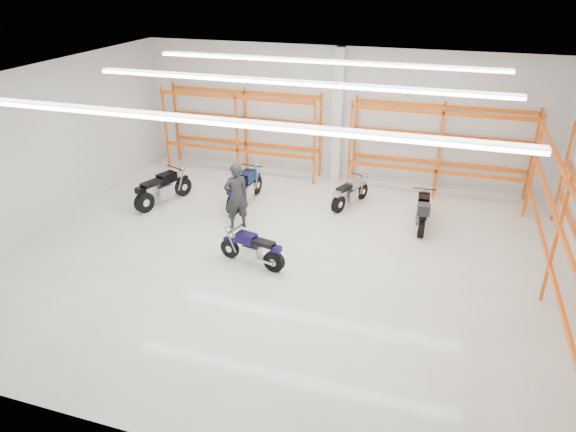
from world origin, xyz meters
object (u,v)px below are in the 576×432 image
(motorcycle_back_b, at_px, (244,189))
(motorcycle_back_c, at_px, (349,194))
(standing_man, at_px, (236,196))
(motorcycle_main, at_px, (254,250))
(motorcycle_back_a, at_px, (161,190))
(motorcycle_back_d, at_px, (422,212))
(structural_column, at_px, (338,116))

(motorcycle_back_b, xyz_separation_m, motorcycle_back_c, (3.17, 0.88, -0.09))
(standing_man, bearing_deg, motorcycle_main, 83.43)
(motorcycle_main, relative_size, motorcycle_back_a, 0.87)
(motorcycle_back_a, xyz_separation_m, motorcycle_back_d, (7.92, 0.81, 0.00))
(motorcycle_main, bearing_deg, motorcycle_back_c, 69.63)
(motorcycle_back_b, xyz_separation_m, structural_column, (2.25, 3.05, 1.73))
(motorcycle_back_b, relative_size, motorcycle_back_c, 1.29)
(motorcycle_back_c, relative_size, structural_column, 0.39)
(motorcycle_main, bearing_deg, motorcycle_back_d, 40.95)
(motorcycle_back_b, bearing_deg, structural_column, 53.61)
(motorcycle_back_b, relative_size, structural_column, 0.50)
(motorcycle_back_d, height_order, standing_man, standing_man)
(motorcycle_back_a, bearing_deg, motorcycle_main, -31.80)
(motorcycle_back_b, height_order, motorcycle_back_c, motorcycle_back_b)
(motorcycle_back_a, xyz_separation_m, structural_column, (4.71, 3.83, 1.74))
(motorcycle_main, relative_size, structural_column, 0.41)
(motorcycle_back_b, bearing_deg, standing_man, -75.26)
(motorcycle_back_c, bearing_deg, motorcycle_main, -110.37)
(motorcycle_back_c, bearing_deg, motorcycle_back_b, -164.53)
(motorcycle_back_c, distance_m, standing_man, 3.70)
(motorcycle_main, distance_m, motorcycle_back_d, 5.09)
(motorcycle_back_c, xyz_separation_m, standing_man, (-2.77, -2.39, 0.55))
(motorcycle_main, xyz_separation_m, structural_column, (0.63, 6.36, 1.82))
(structural_column, bearing_deg, motorcycle_main, -95.70)
(motorcycle_back_c, distance_m, motorcycle_back_d, 2.44)
(standing_man, distance_m, structural_column, 5.09)
(standing_man, bearing_deg, motorcycle_back_a, -55.10)
(motorcycle_back_a, height_order, motorcycle_back_c, motorcycle_back_a)
(motorcycle_main, bearing_deg, motorcycle_back_b, 116.00)
(motorcycle_main, xyz_separation_m, motorcycle_back_c, (1.55, 4.19, -0.00))
(motorcycle_back_b, distance_m, standing_man, 1.63)
(motorcycle_back_a, distance_m, motorcycle_back_b, 2.58)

